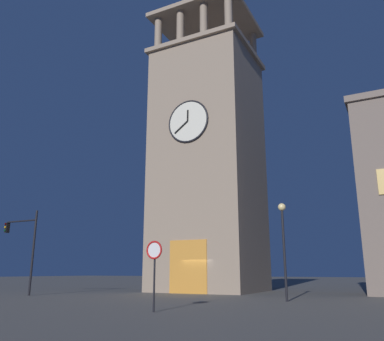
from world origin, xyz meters
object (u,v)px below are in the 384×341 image
(traffic_signal_near, at_px, (25,241))
(street_lamp, at_px, (283,233))
(clocktower, at_px, (208,161))
(no_horn_sign, at_px, (154,256))

(traffic_signal_near, relative_size, street_lamp, 1.08)
(clocktower, distance_m, traffic_signal_near, 16.51)
(clocktower, relative_size, no_horn_sign, 9.86)
(clocktower, xyz_separation_m, traffic_signal_near, (9.78, 11.00, -7.48))
(street_lamp, height_order, no_horn_sign, street_lamp)
(traffic_signal_near, relative_size, no_horn_sign, 2.05)
(street_lamp, bearing_deg, clocktower, -44.39)
(clocktower, height_order, traffic_signal_near, clocktower)
(no_horn_sign, bearing_deg, clocktower, -72.71)
(traffic_signal_near, xyz_separation_m, street_lamp, (-18.44, -2.53, -0.00))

